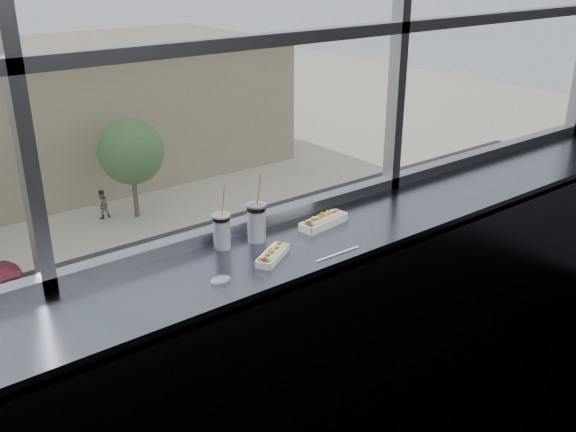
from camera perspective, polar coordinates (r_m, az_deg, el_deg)
wall_back_lower at (r=3.44m, az=-3.20°, el=-9.53°), size 6.00×0.00×6.00m
counter at (r=3.00m, az=-0.39°, el=-3.30°), size 6.00×0.55×0.06m
counter_fascia at (r=3.09m, az=2.61°, el=-13.64°), size 6.00×0.04×1.04m
hotdog_tray_left at (r=2.86m, az=-1.37°, el=-3.43°), size 0.23×0.18×0.06m
hotdog_tray_right at (r=3.21m, az=3.20°, el=-0.40°), size 0.29×0.13×0.07m
soda_cup_left at (r=2.95m, az=-5.92°, el=-1.20°), size 0.09×0.09×0.32m
soda_cup_right at (r=3.01m, az=-2.81°, el=-0.41°), size 0.10×0.10×0.35m
loose_straw at (r=2.92m, az=4.45°, el=-3.37°), size 0.25×0.01×0.01m
wrapper at (r=2.69m, az=-6.02°, el=-5.65°), size 0.10×0.07×0.02m
car_near_d at (r=23.64m, az=-11.73°, el=-9.19°), size 2.90×6.58×2.17m
pedestrian_d at (r=35.65m, az=-16.25°, el=1.25°), size 0.86×0.64×1.92m
tree_right at (r=34.61m, az=-13.77°, el=5.57°), size 3.47×3.47×5.42m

